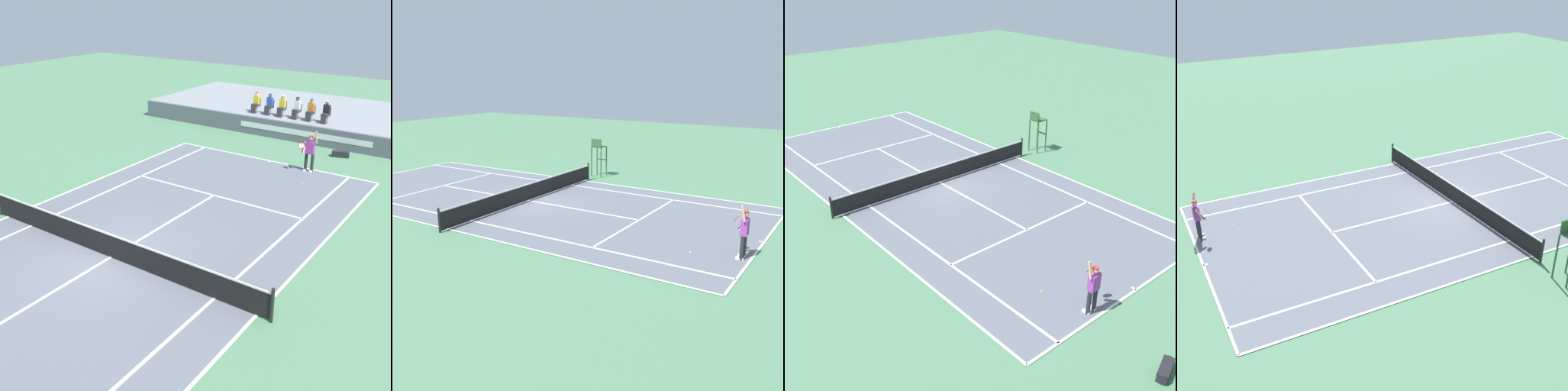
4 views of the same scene
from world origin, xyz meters
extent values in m
plane|color=#4C7A56|center=(0.00, 0.00, 0.00)|extent=(80.00, 80.00, 0.00)
cube|color=slate|center=(0.00, 0.00, 0.01)|extent=(10.98, 23.78, 0.02)
cube|color=white|center=(0.00, 11.89, 0.02)|extent=(10.98, 0.10, 0.01)
cube|color=white|center=(-5.49, 0.00, 0.02)|extent=(0.10, 23.78, 0.01)
cube|color=white|center=(5.49, 0.00, 0.02)|extent=(0.10, 23.78, 0.01)
cube|color=white|center=(-4.11, 0.00, 0.02)|extent=(0.10, 23.78, 0.01)
cube|color=white|center=(4.11, 0.00, 0.02)|extent=(0.10, 23.78, 0.01)
cube|color=white|center=(0.00, 6.40, 0.02)|extent=(8.22, 0.10, 0.01)
cube|color=white|center=(0.00, -6.40, 0.02)|extent=(8.22, 0.10, 0.01)
cube|color=white|center=(0.00, 0.00, 0.02)|extent=(0.10, 12.80, 0.01)
cube|color=white|center=(0.00, 11.79, 0.02)|extent=(0.10, 0.20, 0.01)
cylinder|color=black|center=(-5.94, 0.00, 0.54)|extent=(0.10, 0.10, 1.07)
cylinder|color=black|center=(5.94, 0.00, 0.54)|extent=(0.10, 0.10, 1.07)
cube|color=black|center=(0.00, 0.00, 0.48)|extent=(11.78, 0.02, 0.84)
cube|color=white|center=(0.00, 0.00, 0.90)|extent=(11.78, 0.03, 0.06)
cylinder|color=#232328|center=(2.34, 11.58, 0.46)|extent=(0.15, 0.15, 0.92)
cylinder|color=#232328|center=(2.02, 11.58, 0.46)|extent=(0.15, 0.15, 0.92)
cube|color=white|center=(2.34, 11.52, 0.05)|extent=(0.13, 0.28, 0.10)
cube|color=white|center=(2.02, 11.52, 0.05)|extent=(0.13, 0.28, 0.10)
cube|color=purple|center=(2.18, 11.58, 1.22)|extent=(0.40, 0.25, 0.60)
sphere|color=tan|center=(2.18, 11.58, 1.69)|extent=(0.22, 0.22, 0.22)
cylinder|color=red|center=(2.18, 11.58, 1.78)|extent=(0.21, 0.21, 0.06)
cylinder|color=tan|center=(2.44, 11.56, 1.78)|extent=(0.09, 0.21, 0.61)
cylinder|color=tan|center=(1.92, 11.48, 1.24)|extent=(0.10, 0.33, 0.56)
cylinder|color=black|center=(1.89, 11.35, 1.11)|extent=(0.04, 0.19, 0.25)
torus|color=red|center=(1.89, 11.17, 1.37)|extent=(0.31, 0.20, 0.26)
cylinder|color=silver|center=(1.89, 11.17, 1.37)|extent=(0.27, 0.17, 0.22)
sphere|color=#D1E533|center=(2.65, 9.80, 0.03)|extent=(0.07, 0.07, 0.07)
cylinder|color=#2D562D|center=(-6.91, 0.35, 0.95)|extent=(0.07, 0.07, 1.90)
camera|label=1|loc=(10.35, -9.97, 8.32)|focal=44.67mm
camera|label=2|loc=(18.84, 15.32, 6.59)|focal=43.86mm
camera|label=3|loc=(13.34, 19.11, 10.77)|focal=45.15mm
camera|label=4|loc=(-17.83, 13.69, 11.28)|focal=46.75mm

